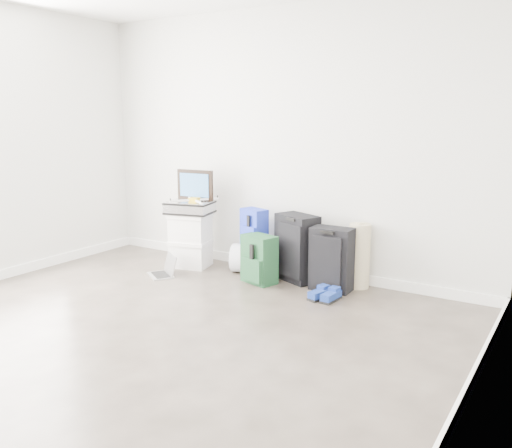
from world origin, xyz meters
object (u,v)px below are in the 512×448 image
Objects in this scene: briefcase at (190,207)px; boxes_stack at (191,240)px; duffel_bag at (255,259)px; large_suitcase at (297,248)px; laptop at (165,270)px; carry_on at (331,259)px.

boxes_stack is at bearing -13.51° from briefcase.
boxes_stack is 1.20× the size of duffel_bag.
large_suitcase is 1.77× the size of laptop.
large_suitcase is (0.49, -0.01, 0.18)m from duffel_bag.
carry_on reaches higher than boxes_stack.
boxes_stack is at bearing 121.33° from laptop.
boxes_stack is at bearing -179.47° from carry_on.
duffel_bag is at bearing 171.91° from carry_on.
duffel_bag is (0.73, 0.16, -0.50)m from briefcase.
laptop is (-0.01, -0.42, -0.24)m from boxes_stack.
briefcase is 0.90m from duffel_bag.
duffel_bag is at bearing -0.78° from boxes_stack.
boxes_stack is 1.64m from carry_on.
carry_on is at bearing 49.24° from laptop.
carry_on reaches higher than laptop.
large_suitcase is (1.22, 0.15, -0.32)m from briefcase.
laptop is at bearing -105.51° from briefcase.
boxes_stack reaches higher than laptop.
briefcase is 0.73m from laptop.
large_suitcase reaches higher than duffel_bag.
laptop is at bearing -132.30° from large_suitcase.
large_suitcase is 0.43m from carry_on.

